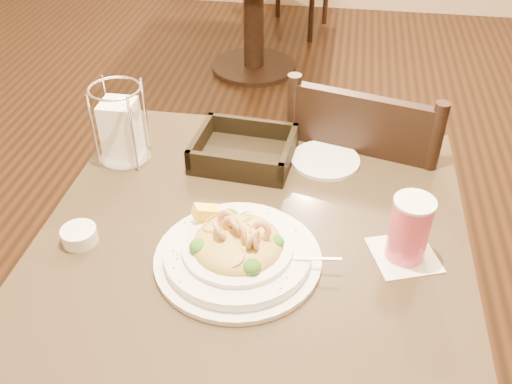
# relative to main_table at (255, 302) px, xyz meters

# --- Properties ---
(main_table) EXTENTS (0.90, 0.90, 0.75)m
(main_table) POSITION_rel_main_table_xyz_m (0.00, 0.00, 0.00)
(main_table) COLOR black
(main_table) RESTS_ON ground
(dining_chair_near) EXTENTS (0.51, 0.51, 0.93)m
(dining_chair_near) POSITION_rel_main_table_xyz_m (0.25, 0.46, -0.02)
(dining_chair_near) COLOR black
(dining_chair_near) RESTS_ON ground
(pasta_bowl) EXTENTS (0.37, 0.33, 0.11)m
(pasta_bowl) POSITION_rel_main_table_xyz_m (-0.02, -0.11, 0.27)
(pasta_bowl) COLOR white
(pasta_bowl) RESTS_ON main_table
(drink_glass) EXTENTS (0.16, 0.16, 0.14)m
(drink_glass) POSITION_rel_main_table_xyz_m (0.31, -0.04, 0.31)
(drink_glass) COLOR white
(drink_glass) RESTS_ON main_table
(bread_basket) EXTENTS (0.25, 0.21, 0.07)m
(bread_basket) POSITION_rel_main_table_xyz_m (-0.07, 0.25, 0.26)
(bread_basket) COLOR black
(bread_basket) RESTS_ON main_table
(napkin_caddy) EXTENTS (0.12, 0.12, 0.20)m
(napkin_caddy) POSITION_rel_main_table_xyz_m (-0.36, 0.21, 0.32)
(napkin_caddy) COLOR silver
(napkin_caddy) RESTS_ON main_table
(side_plate) EXTENTS (0.22, 0.22, 0.01)m
(side_plate) POSITION_rel_main_table_xyz_m (0.13, 0.27, 0.24)
(side_plate) COLOR white
(side_plate) RESTS_ON main_table
(butter_ramekin) EXTENTS (0.08, 0.08, 0.03)m
(butter_ramekin) POSITION_rel_main_table_xyz_m (-0.35, -0.10, 0.25)
(butter_ramekin) COLOR white
(butter_ramekin) RESTS_ON main_table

